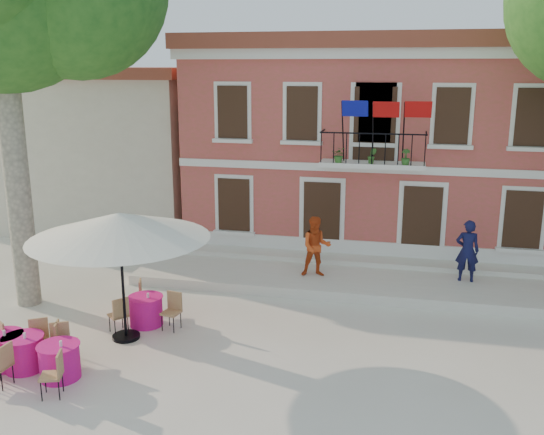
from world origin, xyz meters
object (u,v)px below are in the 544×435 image
at_px(pedestrian_navy, 467,251).
at_px(cafe_table_3, 146,309).
at_px(patio_umbrella, 119,226).
at_px(cafe_table_2, 4,348).
at_px(pedestrian_orange, 316,247).
at_px(cafe_table_1, 24,351).
at_px(cafe_table_0, 60,360).

xyz_separation_m(pedestrian_navy, cafe_table_3, (-8.17, -4.38, -0.80)).
distance_m(patio_umbrella, cafe_table_2, 3.66).
xyz_separation_m(pedestrian_orange, cafe_table_1, (-5.42, -6.62, -0.79)).
bearing_deg(cafe_table_1, pedestrian_navy, 36.16).
relative_size(patio_umbrella, pedestrian_navy, 2.30).
relative_size(cafe_table_2, cafe_table_3, 1.01).
xyz_separation_m(cafe_table_1, cafe_table_2, (-0.51, 0.02, 0.00)).
relative_size(pedestrian_navy, cafe_table_2, 0.99).
bearing_deg(cafe_table_1, cafe_table_3, 59.74).
height_order(patio_umbrella, cafe_table_1, patio_umbrella).
xyz_separation_m(cafe_table_0, cafe_table_3, (0.64, 2.95, 0.01)).
bearing_deg(pedestrian_navy, cafe_table_1, 37.04).
distance_m(cafe_table_2, cafe_table_3, 3.49).
bearing_deg(cafe_table_3, patio_umbrella, -100.74).
xyz_separation_m(patio_umbrella, pedestrian_navy, (8.33, 5.23, -1.62)).
relative_size(patio_umbrella, cafe_table_2, 2.27).
bearing_deg(pedestrian_navy, cafe_table_2, 35.60).
bearing_deg(cafe_table_3, cafe_table_2, -127.69).
height_order(pedestrian_navy, cafe_table_0, pedestrian_navy).
bearing_deg(pedestrian_orange, pedestrian_navy, -5.72).
relative_size(cafe_table_0, cafe_table_2, 1.04).
bearing_deg(pedestrian_orange, cafe_table_2, -144.60).
distance_m(cafe_table_1, cafe_table_2, 0.51).
xyz_separation_m(cafe_table_0, cafe_table_2, (-1.49, 0.19, 0.01)).
height_order(pedestrian_orange, cafe_table_3, pedestrian_orange).
bearing_deg(pedestrian_navy, cafe_table_0, 40.64).
bearing_deg(cafe_table_1, pedestrian_orange, 50.72).
distance_m(pedestrian_navy, cafe_table_1, 12.16).
bearing_deg(cafe_table_3, pedestrian_navy, 28.18).
distance_m(pedestrian_navy, pedestrian_orange, 4.41).
distance_m(patio_umbrella, pedestrian_navy, 9.97).
bearing_deg(cafe_table_2, cafe_table_1, -1.84).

